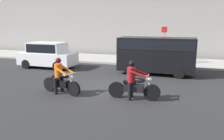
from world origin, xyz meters
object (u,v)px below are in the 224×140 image
motorcycle_with_rider_orange_stripe (61,79)px  parked_hatchback_white (48,55)px  parked_van_black (156,53)px  pedestrian_bystander (185,50)px  street_sign_post (164,40)px  motorcycle_with_rider_crimson (134,84)px

motorcycle_with_rider_orange_stripe → parked_hatchback_white: 6.45m
motorcycle_with_rider_orange_stripe → parked_van_black: (3.48, 5.45, 0.65)m
parked_hatchback_white → pedestrian_bystander: pedestrian_bystander is taller
motorcycle_with_rider_orange_stripe → street_sign_post: bearing=70.1°
parked_van_black → parked_hatchback_white: bearing=-176.6°
parked_van_black → street_sign_post: 4.24m
motorcycle_with_rider_orange_stripe → street_sign_post: 10.34m
motorcycle_with_rider_orange_stripe → motorcycle_with_rider_crimson: bearing=4.9°
motorcycle_with_rider_orange_stripe → motorcycle_with_rider_crimson: size_ratio=0.95×
parked_hatchback_white → parked_van_black: bearing=3.4°
motorcycle_with_rider_crimson → parked_van_black: (0.23, 5.17, 0.65)m
motorcycle_with_rider_orange_stripe → parked_hatchback_white: bearing=129.1°
motorcycle_with_rider_orange_stripe → parked_hatchback_white: size_ratio=0.51×
motorcycle_with_rider_orange_stripe → motorcycle_with_rider_crimson: (3.25, 0.28, -0.00)m
motorcycle_with_rider_crimson → parked_van_black: bearing=87.5°
parked_van_black → street_sign_post: bearing=89.8°
motorcycle_with_rider_crimson → pedestrian_bystander: size_ratio=1.28×
parked_van_black → parked_hatchback_white: size_ratio=1.14×
street_sign_post → parked_hatchback_white: bearing=-148.4°
motorcycle_with_rider_orange_stripe → pedestrian_bystander: size_ratio=1.21×
pedestrian_bystander → motorcycle_with_rider_crimson: bearing=-101.4°
parked_hatchback_white → motorcycle_with_rider_orange_stripe: bearing=-50.9°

